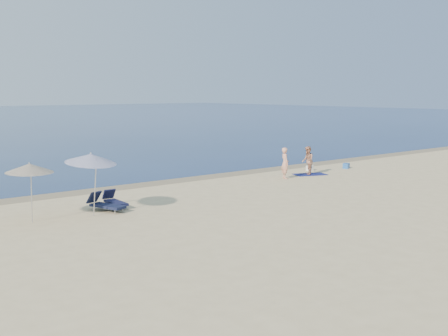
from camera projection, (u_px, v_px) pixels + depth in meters
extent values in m
cube|color=#847254|center=(220.00, 175.00, 32.30)|extent=(240.00, 1.60, 0.00)
imported|color=#DF977D|center=(285.00, 163.00, 31.00)|extent=(0.64, 0.75, 1.73)
imported|color=#AB735A|center=(308.00, 161.00, 32.38)|extent=(1.01, 1.02, 1.66)
cube|color=#101551|center=(310.00, 174.00, 32.55)|extent=(2.09, 1.60, 0.03)
cube|color=silver|center=(310.00, 168.00, 34.14)|extent=(0.38, 0.33, 0.32)
cube|color=blue|center=(346.00, 166.00, 35.16)|extent=(0.54, 0.47, 0.32)
cylinder|color=silver|center=(95.00, 188.00, 21.57)|extent=(0.11, 0.31, 2.29)
cone|color=white|center=(91.00, 158.00, 21.62)|extent=(2.37, 2.39, 0.58)
sphere|color=silver|center=(91.00, 153.00, 21.59)|extent=(0.07, 0.07, 0.07)
cylinder|color=silver|center=(32.00, 196.00, 20.54)|extent=(0.05, 0.12, 2.08)
cone|color=beige|center=(29.00, 168.00, 20.46)|extent=(1.94, 1.95, 0.39)
sphere|color=silver|center=(29.00, 163.00, 20.43)|extent=(0.06, 0.06, 0.06)
cube|color=#131834|center=(108.00, 206.00, 22.58)|extent=(1.00, 1.62, 0.10)
cube|color=#131834|center=(94.00, 197.00, 22.96)|extent=(0.65, 0.53, 0.49)
cylinder|color=#A5A5AD|center=(112.00, 208.00, 22.79)|extent=(0.03, 0.03, 0.22)
cube|color=#141737|center=(116.00, 203.00, 23.36)|extent=(0.60, 1.43, 0.09)
cube|color=#141737|center=(109.00, 194.00, 23.89)|extent=(0.53, 0.37, 0.45)
cylinder|color=#A5A5AD|center=(121.00, 204.00, 23.49)|extent=(0.03, 0.03, 0.20)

